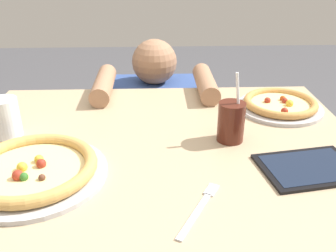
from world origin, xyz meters
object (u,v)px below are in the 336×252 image
drink_cup_colored (231,122)px  pizza_near (32,170)px  pizza_far (280,105)px  tablet (309,168)px  fork (200,207)px  diner_seated (156,147)px  water_cup_clear (6,117)px

drink_cup_colored → pizza_near: bearing=-161.7°
pizza_far → tablet: 0.37m
drink_cup_colored → fork: size_ratio=1.07×
diner_seated → pizza_far: bearing=-43.1°
pizza_near → fork: pizza_near is taller
pizza_near → pizza_far: (0.72, 0.38, -0.00)m
pizza_near → fork: bearing=-18.8°
tablet → water_cup_clear: bearing=165.3°
tablet → drink_cup_colored: bearing=136.4°
pizza_far → pizza_near: bearing=-152.3°
drink_cup_colored → fork: bearing=-111.6°
pizza_near → water_cup_clear: bearing=121.0°
water_cup_clear → diner_seated: (0.43, 0.55, -0.42)m
drink_cup_colored → water_cup_clear: (-0.64, 0.05, 0.00)m
drink_cup_colored → tablet: bearing=-43.6°
water_cup_clear → fork: (0.52, -0.35, -0.06)m
drink_cup_colored → fork: 0.33m
pizza_near → fork: size_ratio=1.90×
tablet → diner_seated: bearing=116.5°
diner_seated → fork: bearing=-84.2°
water_cup_clear → diner_seated: size_ratio=0.13×
water_cup_clear → drink_cup_colored: bearing=-4.6°
drink_cup_colored → diner_seated: (-0.21, 0.60, -0.42)m
fork → diner_seated: (-0.09, 0.90, -0.36)m
pizza_far → tablet: pizza_far is taller
pizza_near → tablet: 0.68m
fork → pizza_near: bearing=161.2°
diner_seated → tablet: bearing=-63.5°
drink_cup_colored → diner_seated: drink_cup_colored is taller
pizza_far → tablet: bearing=-96.0°
water_cup_clear → tablet: bearing=-14.7°
water_cup_clear → pizza_far: bearing=10.5°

